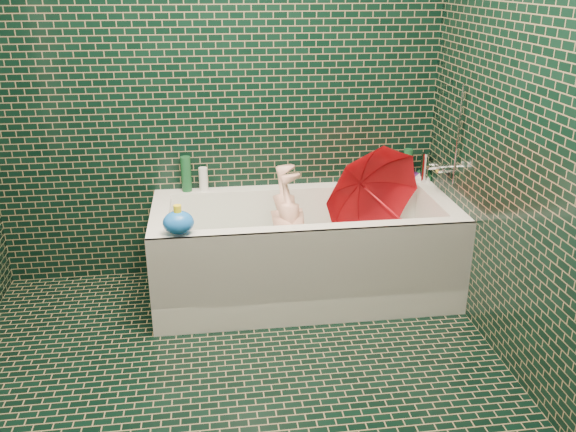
{
  "coord_description": "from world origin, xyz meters",
  "views": [
    {
      "loc": [
        -0.07,
        -2.13,
        1.76
      ],
      "look_at": [
        0.33,
        0.82,
        0.57
      ],
      "focal_mm": 38.0,
      "sensor_mm": 36.0,
      "label": 1
    }
  ],
  "objects": [
    {
      "name": "floor",
      "position": [
        0.0,
        0.0,
        0.0
      ],
      "size": [
        2.8,
        2.8,
        0.0
      ],
      "primitive_type": "plane",
      "color": "black",
      "rests_on": "ground"
    },
    {
      "name": "wall_back",
      "position": [
        0.0,
        1.4,
        1.25
      ],
      "size": [
        2.8,
        0.0,
        2.8
      ],
      "primitive_type": "plane",
      "rotation": [
        1.57,
        0.0,
        0.0
      ],
      "color": "black",
      "rests_on": "floor"
    },
    {
      "name": "wall_front",
      "position": [
        0.0,
        -1.4,
        1.25
      ],
      "size": [
        2.8,
        0.0,
        2.8
      ],
      "primitive_type": "plane",
      "rotation": [
        -1.57,
        0.0,
        0.0
      ],
      "color": "black",
      "rests_on": "floor"
    },
    {
      "name": "wall_right",
      "position": [
        1.3,
        0.0,
        1.25
      ],
      "size": [
        0.0,
        2.8,
        2.8
      ],
      "primitive_type": "plane",
      "rotation": [
        1.57,
        0.0,
        -1.57
      ],
      "color": "black",
      "rests_on": "floor"
    },
    {
      "name": "bathtub",
      "position": [
        0.45,
        1.01,
        0.21
      ],
      "size": [
        1.7,
        0.75,
        0.55
      ],
      "color": "white",
      "rests_on": "floor"
    },
    {
      "name": "bath_mat",
      "position": [
        0.45,
        1.02,
        0.16
      ],
      "size": [
        1.35,
        0.47,
        0.01
      ],
      "primitive_type": "cube",
      "color": "green",
      "rests_on": "bathtub"
    },
    {
      "name": "water",
      "position": [
        0.45,
        1.02,
        0.3
      ],
      "size": [
        1.48,
        0.53,
        0.0
      ],
      "primitive_type": "cube",
      "color": "silver",
      "rests_on": "bathtub"
    },
    {
      "name": "faucet",
      "position": [
        1.26,
        1.02,
        0.77
      ],
      "size": [
        0.18,
        0.19,
        0.55
      ],
      "color": "silver",
      "rests_on": "wall_right"
    },
    {
      "name": "child",
      "position": [
        0.39,
        0.99,
        0.31
      ],
      "size": [
        0.95,
        0.38,
        0.32
      ],
      "primitive_type": "imported",
      "rotation": [
        -1.46,
        0.0,
        -1.61
      ],
      "color": "#EBA993",
      "rests_on": "bathtub"
    },
    {
      "name": "umbrella",
      "position": [
        0.9,
        1.04,
        0.53
      ],
      "size": [
        0.88,
        0.85,
        0.82
      ],
      "primitive_type": "imported",
      "rotation": [
        0.22,
        -0.37,
        0.26
      ],
      "color": "red",
      "rests_on": "bathtub"
    },
    {
      "name": "soap_bottle_a",
      "position": [
        1.24,
        1.32,
        0.55
      ],
      "size": [
        0.12,
        0.12,
        0.26
      ],
      "primitive_type": "imported",
      "rotation": [
        0.0,
        0.0,
        -0.2
      ],
      "color": "white",
      "rests_on": "bathtub"
    },
    {
      "name": "soap_bottle_b",
      "position": [
        1.22,
        1.36,
        0.55
      ],
      "size": [
        0.1,
        0.1,
        0.2
      ],
      "primitive_type": "imported",
      "rotation": [
        0.0,
        0.0,
        0.08
      ],
      "color": "#4F2079",
      "rests_on": "bathtub"
    },
    {
      "name": "soap_bottle_c",
      "position": [
        1.25,
        1.34,
        0.55
      ],
      "size": [
        0.17,
        0.17,
        0.17
      ],
      "primitive_type": "imported",
      "rotation": [
        0.0,
        0.0,
        -0.41
      ],
      "color": "#154A27",
      "rests_on": "bathtub"
    },
    {
      "name": "bottle_right_tall",
      "position": [
        1.14,
        1.33,
        0.66
      ],
      "size": [
        0.07,
        0.07,
        0.21
      ],
      "primitive_type": "cylinder",
      "rotation": [
        0.0,
        0.0,
        -0.31
      ],
      "color": "#154A27",
      "rests_on": "bathtub"
    },
    {
      "name": "bottle_right_pump",
      "position": [
        1.25,
        1.33,
        0.64
      ],
      "size": [
        0.06,
        0.06,
        0.18
      ],
      "primitive_type": "cylinder",
      "rotation": [
        0.0,
        0.0,
        0.33
      ],
      "color": "silver",
      "rests_on": "bathtub"
    },
    {
      "name": "bottle_left_tall",
      "position": [
        -0.21,
        1.36,
        0.66
      ],
      "size": [
        0.06,
        0.06,
        0.21
      ],
      "primitive_type": "cylinder",
      "rotation": [
        0.0,
        0.0,
        0.04
      ],
      "color": "#154A27",
      "rests_on": "bathtub"
    },
    {
      "name": "bottle_left_short",
      "position": [
        -0.11,
        1.35,
        0.62
      ],
      "size": [
        0.06,
        0.06,
        0.14
      ],
      "primitive_type": "cylinder",
      "rotation": [
        0.0,
        0.0,
        -0.25
      ],
      "color": "white",
      "rests_on": "bathtub"
    },
    {
      "name": "rubber_duck",
      "position": [
        1.1,
        1.35,
        0.59
      ],
      "size": [
        0.12,
        0.09,
        0.1
      ],
      "rotation": [
        0.0,
        0.0,
        0.24
      ],
      "color": "yellow",
      "rests_on": "bathtub"
    },
    {
      "name": "bath_toy",
      "position": [
        -0.23,
        0.7,
        0.62
      ],
      "size": [
        0.17,
        0.14,
        0.15
      ],
      "rotation": [
        0.0,
        0.0,
        -0.12
      ],
      "color": "blue",
      "rests_on": "bathtub"
    }
  ]
}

